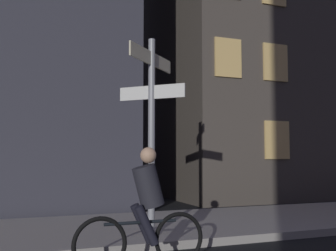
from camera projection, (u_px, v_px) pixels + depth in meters
sidewalk_kerb at (199, 224)px, 8.48m from camera, size 40.00×3.44×0.14m
signpost at (152, 117)px, 7.10m from camera, size 1.14×1.14×3.42m
cyclist at (145, 212)px, 5.42m from camera, size 1.82×0.32×1.61m
building_right_block at (241, 18)px, 18.23m from camera, size 8.60×9.56×15.37m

